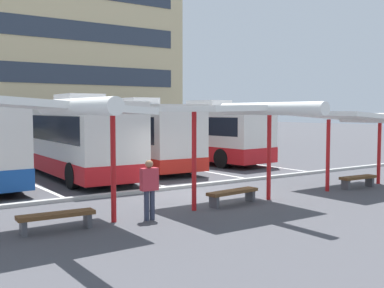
{
  "coord_description": "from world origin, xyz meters",
  "views": [
    {
      "loc": [
        -9.6,
        -13.41,
        2.93
      ],
      "look_at": [
        2.17,
        3.44,
        1.49
      ],
      "focal_mm": 44.64,
      "sensor_mm": 36.0,
      "label": 1
    }
  ],
  "objects_px": {
    "coach_bus_1": "(69,138)",
    "bench_0": "(56,217)",
    "waiting_shelter_0": "(57,109)",
    "waiting_passenger_0": "(149,186)",
    "coach_bus_2": "(125,134)",
    "bench_2": "(358,179)",
    "waiting_shelter_2": "(362,119)",
    "bench_1": "(233,194)",
    "waiting_shelter_1": "(240,110)",
    "coach_bus_3": "(194,133)"
  },
  "relations": [
    {
      "from": "coach_bus_1",
      "to": "coach_bus_3",
      "type": "distance_m",
      "value": 8.27
    },
    {
      "from": "bench_0",
      "to": "waiting_passenger_0",
      "type": "height_order",
      "value": "waiting_passenger_0"
    },
    {
      "from": "coach_bus_3",
      "to": "bench_2",
      "type": "xyz_separation_m",
      "value": [
        -0.45,
        -11.49,
        -1.28
      ]
    },
    {
      "from": "coach_bus_3",
      "to": "waiting_shelter_2",
      "type": "xyz_separation_m",
      "value": [
        -0.45,
        -11.6,
        1.03
      ]
    },
    {
      "from": "bench_2",
      "to": "waiting_passenger_0",
      "type": "xyz_separation_m",
      "value": [
        -9.18,
        -0.12,
        0.6
      ]
    },
    {
      "from": "coach_bus_1",
      "to": "waiting_shelter_2",
      "type": "distance_m",
      "value": 12.57
    },
    {
      "from": "coach_bus_3",
      "to": "bench_1",
      "type": "distance_m",
      "value": 13.0
    },
    {
      "from": "coach_bus_1",
      "to": "coach_bus_2",
      "type": "distance_m",
      "value": 4.26
    },
    {
      "from": "coach_bus_2",
      "to": "coach_bus_3",
      "type": "height_order",
      "value": "coach_bus_2"
    },
    {
      "from": "bench_0",
      "to": "waiting_shelter_1",
      "type": "height_order",
      "value": "waiting_shelter_1"
    },
    {
      "from": "bench_0",
      "to": "bench_2",
      "type": "xyz_separation_m",
      "value": [
        11.62,
        -0.16,
        -0.01
      ]
    },
    {
      "from": "waiting_shelter_0",
      "to": "bench_2",
      "type": "relative_size",
      "value": 2.95
    },
    {
      "from": "waiting_shelter_0",
      "to": "waiting_shelter_1",
      "type": "bearing_deg",
      "value": -0.25
    },
    {
      "from": "coach_bus_2",
      "to": "waiting_shelter_0",
      "type": "xyz_separation_m",
      "value": [
        -7.75,
        -11.81,
        1.31
      ]
    },
    {
      "from": "waiting_shelter_0",
      "to": "waiting_shelter_1",
      "type": "xyz_separation_m",
      "value": [
        5.65,
        -0.02,
        -0.03
      ]
    },
    {
      "from": "coach_bus_3",
      "to": "waiting_passenger_0",
      "type": "bearing_deg",
      "value": -129.66
    },
    {
      "from": "waiting_shelter_2",
      "to": "waiting_passenger_0",
      "type": "bearing_deg",
      "value": -179.96
    },
    {
      "from": "waiting_shelter_2",
      "to": "bench_2",
      "type": "bearing_deg",
      "value": 90.0
    },
    {
      "from": "coach_bus_1",
      "to": "waiting_shelter_1",
      "type": "distance_m",
      "value": 10.1
    },
    {
      "from": "coach_bus_2",
      "to": "bench_1",
      "type": "xyz_separation_m",
      "value": [
        -2.1,
        -11.52,
        -1.33
      ]
    },
    {
      "from": "waiting_shelter_0",
      "to": "waiting_passenger_0",
      "type": "bearing_deg",
      "value": -1.7
    },
    {
      "from": "waiting_shelter_0",
      "to": "waiting_shelter_1",
      "type": "height_order",
      "value": "waiting_shelter_0"
    },
    {
      "from": "coach_bus_2",
      "to": "bench_0",
      "type": "bearing_deg",
      "value": -123.72
    },
    {
      "from": "coach_bus_2",
      "to": "bench_1",
      "type": "height_order",
      "value": "coach_bus_2"
    },
    {
      "from": "waiting_shelter_0",
      "to": "waiting_passenger_0",
      "type": "xyz_separation_m",
      "value": [
        2.45,
        -0.07,
        -2.04
      ]
    },
    {
      "from": "bench_1",
      "to": "waiting_passenger_0",
      "type": "bearing_deg",
      "value": -173.47
    },
    {
      "from": "coach_bus_2",
      "to": "bench_2",
      "type": "relative_size",
      "value": 7.41
    },
    {
      "from": "coach_bus_1",
      "to": "coach_bus_2",
      "type": "bearing_deg",
      "value": 27.35
    },
    {
      "from": "coach_bus_3",
      "to": "waiting_passenger_0",
      "type": "distance_m",
      "value": 15.09
    },
    {
      "from": "coach_bus_2",
      "to": "waiting_shelter_2",
      "type": "height_order",
      "value": "coach_bus_2"
    },
    {
      "from": "waiting_shelter_1",
      "to": "bench_1",
      "type": "distance_m",
      "value": 2.63
    },
    {
      "from": "coach_bus_2",
      "to": "bench_0",
      "type": "height_order",
      "value": "coach_bus_2"
    },
    {
      "from": "waiting_shelter_0",
      "to": "bench_1",
      "type": "relative_size",
      "value": 2.55
    },
    {
      "from": "waiting_shelter_0",
      "to": "coach_bus_3",
      "type": "bearing_deg",
      "value": 43.7
    },
    {
      "from": "coach_bus_3",
      "to": "waiting_shelter_0",
      "type": "height_order",
      "value": "coach_bus_3"
    },
    {
      "from": "bench_2",
      "to": "coach_bus_2",
      "type": "bearing_deg",
      "value": 108.19
    },
    {
      "from": "waiting_passenger_0",
      "to": "bench_1",
      "type": "bearing_deg",
      "value": 6.53
    },
    {
      "from": "coach_bus_2",
      "to": "waiting_shelter_1",
      "type": "xyz_separation_m",
      "value": [
        -2.1,
        -11.84,
        1.28
      ]
    },
    {
      "from": "coach_bus_1",
      "to": "coach_bus_3",
      "type": "bearing_deg",
      "value": 11.69
    },
    {
      "from": "bench_1",
      "to": "waiting_shelter_2",
      "type": "xyz_separation_m",
      "value": [
        5.97,
        -0.36,
        2.3
      ]
    },
    {
      "from": "bench_0",
      "to": "waiting_passenger_0",
      "type": "xyz_separation_m",
      "value": [
        2.45,
        -0.27,
        0.59
      ]
    },
    {
      "from": "waiting_shelter_1",
      "to": "waiting_shelter_2",
      "type": "xyz_separation_m",
      "value": [
        5.97,
        -0.04,
        -0.31
      ]
    },
    {
      "from": "bench_1",
      "to": "bench_2",
      "type": "bearing_deg",
      "value": -2.4
    },
    {
      "from": "waiting_shelter_0",
      "to": "waiting_shelter_2",
      "type": "height_order",
      "value": "waiting_shelter_0"
    },
    {
      "from": "bench_0",
      "to": "waiting_shelter_2",
      "type": "bearing_deg",
      "value": -1.31
    },
    {
      "from": "bench_1",
      "to": "waiting_shelter_0",
      "type": "bearing_deg",
      "value": -177.02
    },
    {
      "from": "bench_2",
      "to": "waiting_shelter_1",
      "type": "bearing_deg",
      "value": -179.34
    },
    {
      "from": "coach_bus_1",
      "to": "bench_0",
      "type": "height_order",
      "value": "coach_bus_1"
    },
    {
      "from": "coach_bus_1",
      "to": "waiting_shelter_2",
      "type": "height_order",
      "value": "coach_bus_1"
    },
    {
      "from": "waiting_shelter_2",
      "to": "waiting_passenger_0",
      "type": "xyz_separation_m",
      "value": [
        -9.18,
        -0.01,
        -1.71
      ]
    }
  ]
}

